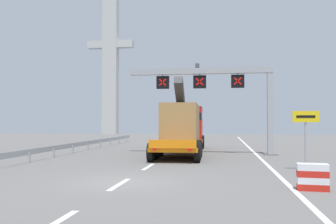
{
  "coord_description": "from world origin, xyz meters",
  "views": [
    {
      "loc": [
        3.81,
        -13.76,
        2.31
      ],
      "look_at": [
        0.04,
        11.61,
        3.01
      ],
      "focal_mm": 39.03,
      "sensor_mm": 36.0,
      "label": 1
    }
  ],
  "objects_px": {
    "bridge_pylon_distant": "(111,60)",
    "crash_barrier_striped": "(313,177)",
    "overhead_lane_gantry": "(219,85)",
    "heavy_haul_truck_orange": "(184,126)",
    "exit_sign_yellow": "(306,127)"
  },
  "relations": [
    {
      "from": "bridge_pylon_distant",
      "to": "crash_barrier_striped",
      "type": "bearing_deg",
      "value": -66.13
    },
    {
      "from": "overhead_lane_gantry",
      "to": "bridge_pylon_distant",
      "type": "distance_m",
      "value": 47.83
    },
    {
      "from": "heavy_haul_truck_orange",
      "to": "overhead_lane_gantry",
      "type": "bearing_deg",
      "value": -32.05
    },
    {
      "from": "heavy_haul_truck_orange",
      "to": "crash_barrier_striped",
      "type": "bearing_deg",
      "value": -68.58
    },
    {
      "from": "heavy_haul_truck_orange",
      "to": "exit_sign_yellow",
      "type": "xyz_separation_m",
      "value": [
        6.87,
        -10.02,
        0.1
      ]
    },
    {
      "from": "overhead_lane_gantry",
      "to": "crash_barrier_striped",
      "type": "height_order",
      "value": "overhead_lane_gantry"
    },
    {
      "from": "overhead_lane_gantry",
      "to": "heavy_haul_truck_orange",
      "type": "height_order",
      "value": "overhead_lane_gantry"
    },
    {
      "from": "exit_sign_yellow",
      "to": "heavy_haul_truck_orange",
      "type": "bearing_deg",
      "value": 124.44
    },
    {
      "from": "crash_barrier_striped",
      "to": "exit_sign_yellow",
      "type": "bearing_deg",
      "value": 79.98
    },
    {
      "from": "overhead_lane_gantry",
      "to": "heavy_haul_truck_orange",
      "type": "distance_m",
      "value": 4.43
    },
    {
      "from": "heavy_haul_truck_orange",
      "to": "exit_sign_yellow",
      "type": "distance_m",
      "value": 12.15
    },
    {
      "from": "overhead_lane_gantry",
      "to": "bridge_pylon_distant",
      "type": "relative_size",
      "value": 0.38
    },
    {
      "from": "heavy_haul_truck_orange",
      "to": "bridge_pylon_distant",
      "type": "xyz_separation_m",
      "value": [
        -18.49,
        40.08,
        12.42
      ]
    },
    {
      "from": "heavy_haul_truck_orange",
      "to": "crash_barrier_striped",
      "type": "distance_m",
      "value": 16.39
    },
    {
      "from": "overhead_lane_gantry",
      "to": "bridge_pylon_distant",
      "type": "height_order",
      "value": "bridge_pylon_distant"
    }
  ]
}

